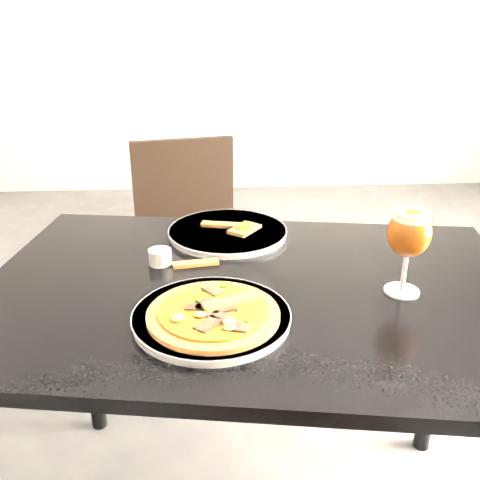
{
  "coord_description": "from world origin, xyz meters",
  "views": [
    {
      "loc": [
        -0.06,
        -1.12,
        1.31
      ],
      "look_at": [
        0.01,
        -0.01,
        0.83
      ],
      "focal_mm": 40.0,
      "sensor_mm": 36.0,
      "label": 1
    }
  ],
  "objects": [
    {
      "name": "dining_table",
      "position": [
        0.03,
        -0.07,
        0.66
      ],
      "size": [
        1.31,
        0.97,
        0.75
      ],
      "rotation": [
        0.0,
        0.0,
        -0.15
      ],
      "color": "black",
      "rests_on": "ground"
    },
    {
      "name": "plate_main",
      "position": [
        -0.06,
        -0.22,
        0.76
      ],
      "size": [
        0.38,
        0.38,
        0.02
      ],
      "primitive_type": "cylinder",
      "rotation": [
        0.0,
        0.0,
        0.26
      ],
      "color": "white",
      "rests_on": "dining_table"
    },
    {
      "name": "beer_glass",
      "position": [
        0.36,
        -0.13,
        0.89
      ],
      "size": [
        0.09,
        0.09,
        0.19
      ],
      "color": "silver",
      "rests_on": "dining_table"
    },
    {
      "name": "loose_crust",
      "position": [
        -0.09,
        0.03,
        0.75
      ],
      "size": [
        0.11,
        0.04,
        0.01
      ],
      "primitive_type": "cube",
      "rotation": [
        0.0,
        0.0,
        0.17
      ],
      "color": "olive",
      "rests_on": "dining_table"
    },
    {
      "name": "plate_second",
      "position": [
        -0.01,
        0.21,
        0.76
      ],
      "size": [
        0.37,
        0.37,
        0.02
      ],
      "primitive_type": "cylinder",
      "rotation": [
        0.0,
        0.0,
        -0.18
      ],
      "color": "white",
      "rests_on": "dining_table"
    },
    {
      "name": "crust_scraps",
      "position": [
        0.02,
        0.22,
        0.77
      ],
      "size": [
        0.17,
        0.11,
        0.01
      ],
      "rotation": [
        0.0,
        0.0,
        0.23
      ],
      "color": "olive",
      "rests_on": "plate_second"
    },
    {
      "name": "sauce_cup",
      "position": [
        -0.18,
        0.05,
        0.77
      ],
      "size": [
        0.06,
        0.06,
        0.04
      ],
      "color": "beige",
      "rests_on": "dining_table"
    },
    {
      "name": "chair_far",
      "position": [
        -0.13,
        0.73,
        0.48
      ],
      "size": [
        0.48,
        0.48,
        0.88
      ],
      "rotation": [
        0.0,
        0.0,
        0.2
      ],
      "color": "black",
      "rests_on": "ground"
    },
    {
      "name": "pizza",
      "position": [
        -0.05,
        -0.23,
        0.78
      ],
      "size": [
        0.26,
        0.26,
        0.03
      ],
      "rotation": [
        0.0,
        0.0,
        0.09
      ],
      "color": "olive",
      "rests_on": "plate_main"
    }
  ]
}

